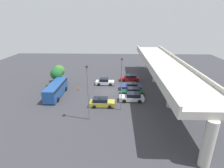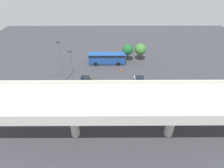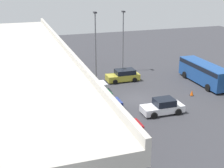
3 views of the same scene
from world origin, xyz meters
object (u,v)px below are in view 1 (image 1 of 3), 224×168
Objects in this scene: parked_car_2 at (131,86)px; traffic_cone at (79,88)px; parked_car_5 at (102,102)px; parked_car_4 at (132,97)px; parked_car_0 at (130,78)px; parked_car_1 at (105,82)px; lamp_post_mid_lot at (121,81)px; lamp_post_near_aisle at (88,90)px; tree_front_left at (59,71)px; parked_car_3 at (133,91)px; tree_front_centre at (56,74)px; shuttle_bus at (56,89)px.

parked_car_2 is 11.65m from traffic_cone.
parked_car_4 is at bearing 22.57° from parked_car_5.
parked_car_5 is at bearing 66.90° from parked_car_0.
parked_car_0 is at bearing -91.54° from parked_car_4.
parked_car_1 is (2.93, -6.19, -0.04)m from parked_car_0.
parked_car_0 reaches higher than parked_car_1.
lamp_post_mid_lot is (12.23, 3.69, 4.55)m from parked_car_1.
parked_car_1 is 0.50× the size of lamp_post_near_aisle.
traffic_cone is (4.89, 5.73, -2.57)m from tree_front_left.
parked_car_3 reaches higher than parked_car_2.
parked_car_4 is (11.54, -0.31, 0.02)m from parked_car_0.
tree_front_left is 3.23m from tree_front_centre.
parked_car_0 is 1.06× the size of tree_front_centre.
lamp_post_near_aisle reaches higher than parked_car_0.
parked_car_2 is 15.97m from shuttle_bus.
lamp_post_near_aisle is at bearing 19.44° from traffic_cone.
parked_car_2 is (5.71, -0.12, -0.07)m from parked_car_0.
parked_car_3 is (2.89, 0.15, 0.02)m from parked_car_2.
parked_car_1 is at bearing 175.18° from lamp_post_near_aisle.
shuttle_bus is 14.65m from lamp_post_mid_lot.
parked_car_5 is (5.27, -5.96, 0.04)m from parked_car_3.
lamp_post_near_aisle is at bearing 59.72° from parked_car_2.
parked_car_1 is 0.94× the size of parked_car_4.
lamp_post_mid_lot reaches higher than parked_car_5.
lamp_post_near_aisle is at bearing 43.44° from parked_car_4.
lamp_post_near_aisle is at bearing 30.51° from tree_front_left.
lamp_post_near_aisle is at bearing -109.36° from parked_car_5.
parked_car_5 is at bearing 160.64° from lamp_post_near_aisle.
parked_car_1 is at bearing -163.22° from lamp_post_mid_lot.
lamp_post_mid_lot reaches higher than tree_front_centre.
tree_front_left is (-12.49, -11.56, 2.14)m from parked_car_5.
shuttle_bus is at bearing 13.04° from tree_front_left.
tree_front_left is 0.98× the size of tree_front_centre.
parked_car_5 is 10.56m from shuttle_bus.
parked_car_5 is at bearing 41.51° from parked_car_3.
shuttle_bus reaches higher than traffic_cone.
parked_car_1 is 1.02× the size of tree_front_left.
parked_car_1 is at bearing 25.35° from parked_car_0.
parked_car_0 is at bearing -89.75° from parked_car_3.
parked_car_5 reaches higher than parked_car_3.
parked_car_4 reaches higher than parked_car_0.
parked_car_0 is 1.05× the size of parked_car_5.
parked_car_1 is 0.93× the size of parked_car_2.
lamp_post_near_aisle is (8.68, 8.08, 3.48)m from shuttle_bus.
parked_car_0 is 0.53× the size of lamp_post_near_aisle.
parked_car_0 is 5.71m from parked_car_2.
parked_car_1 is 10.43m from parked_car_4.
tree_front_centre is at bearing -171.33° from parked_car_1.
tree_front_centre is (-6.96, -16.71, 2.26)m from parked_car_4.
parked_car_2 is at bearing 165.84° from lamp_post_mid_lot.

